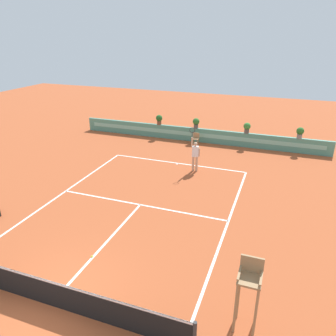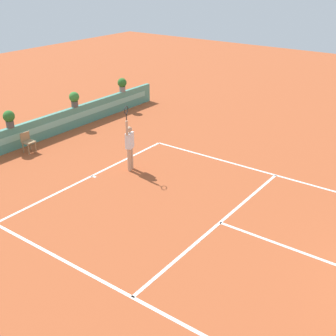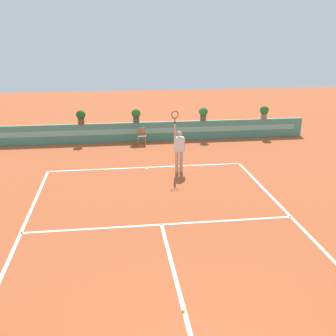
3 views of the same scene
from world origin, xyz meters
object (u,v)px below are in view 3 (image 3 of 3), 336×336
(potted_plant_centre, at_px, (136,115))
(ball_kid_chair, at_px, (141,135))
(tennis_ball_near_baseline, at_px, (183,311))
(potted_plant_far_right, at_px, (264,111))
(tennis_player, at_px, (179,148))
(potted_plant_left, at_px, (81,116))
(potted_plant_right, at_px, (203,113))

(potted_plant_centre, bearing_deg, ball_kid_chair, -74.06)
(tennis_ball_near_baseline, distance_m, potted_plant_far_right, 15.70)
(ball_kid_chair, height_order, tennis_player, tennis_player)
(tennis_player, xyz_separation_m, potted_plant_far_right, (5.54, 5.29, 0.36))
(tennis_ball_near_baseline, bearing_deg, potted_plant_left, 101.86)
(tennis_player, xyz_separation_m, potted_plant_right, (2.16, 5.29, 0.36))
(ball_kid_chair, height_order, potted_plant_far_right, potted_plant_far_right)
(tennis_player, distance_m, potted_plant_right, 5.73)
(tennis_player, bearing_deg, potted_plant_centre, 105.08)
(tennis_ball_near_baseline, height_order, potted_plant_centre, potted_plant_centre)
(potted_plant_far_right, relative_size, potted_plant_left, 1.00)
(potted_plant_far_right, xyz_separation_m, potted_plant_left, (-9.80, 0.00, 0.00))
(tennis_player, relative_size, tennis_ball_near_baseline, 38.01)
(tennis_player, bearing_deg, potted_plant_right, 67.81)
(potted_plant_right, bearing_deg, potted_plant_left, 180.00)
(ball_kid_chair, relative_size, potted_plant_right, 1.17)
(potted_plant_centre, relative_size, potted_plant_right, 1.00)
(potted_plant_centre, distance_m, potted_plant_right, 3.58)
(potted_plant_far_right, height_order, potted_plant_left, same)
(tennis_ball_near_baseline, xyz_separation_m, potted_plant_right, (3.47, 14.06, 1.38))
(tennis_ball_near_baseline, xyz_separation_m, potted_plant_far_right, (6.85, 14.06, 1.38))
(tennis_ball_near_baseline, bearing_deg, potted_plant_right, 76.15)
(potted_plant_left, relative_size, potted_plant_right, 1.00)
(ball_kid_chair, xyz_separation_m, potted_plant_right, (3.38, 0.73, 0.93))
(tennis_ball_near_baseline, height_order, potted_plant_right, potted_plant_right)
(ball_kid_chair, distance_m, potted_plant_right, 3.58)
(potted_plant_left, relative_size, potted_plant_centre, 1.00)
(potted_plant_left, bearing_deg, potted_plant_far_right, 0.00)
(tennis_player, bearing_deg, tennis_ball_near_baseline, -98.48)
(potted_plant_centre, height_order, potted_plant_right, same)
(ball_kid_chair, xyz_separation_m, potted_plant_centre, (-0.21, 0.73, 0.93))
(tennis_player, relative_size, potted_plant_left, 3.57)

